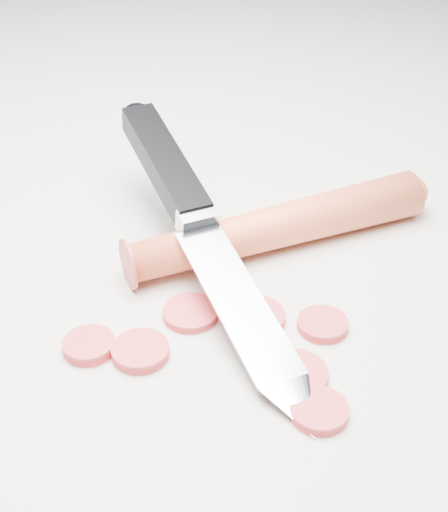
% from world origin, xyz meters
% --- Properties ---
extents(ground, '(2.40, 2.40, 0.00)m').
position_xyz_m(ground, '(0.00, 0.00, 0.00)').
color(ground, silver).
rests_on(ground, ground).
extents(carrot, '(0.17, 0.19, 0.03)m').
position_xyz_m(carrot, '(-0.02, 0.06, 0.02)').
color(carrot, '#E4512B').
rests_on(carrot, ground).
extents(carrot_slice_0, '(0.03, 0.03, 0.01)m').
position_xyz_m(carrot_slice_0, '(-0.08, -0.09, 0.00)').
color(carrot_slice_0, red).
rests_on(carrot_slice_0, ground).
extents(carrot_slice_1, '(0.03, 0.03, 0.01)m').
position_xyz_m(carrot_slice_1, '(-0.05, -0.08, 0.00)').
color(carrot_slice_1, red).
rests_on(carrot_slice_1, ground).
extents(carrot_slice_2, '(0.04, 0.04, 0.01)m').
position_xyz_m(carrot_slice_2, '(0.04, -0.06, 0.00)').
color(carrot_slice_2, red).
rests_on(carrot_slice_2, ground).
extents(carrot_slice_3, '(0.04, 0.04, 0.01)m').
position_xyz_m(carrot_slice_3, '(-0.00, -0.02, 0.00)').
color(carrot_slice_3, red).
rests_on(carrot_slice_3, ground).
extents(carrot_slice_4, '(0.03, 0.03, 0.01)m').
position_xyz_m(carrot_slice_4, '(0.04, -0.01, 0.00)').
color(carrot_slice_4, red).
rests_on(carrot_slice_4, ground).
extents(carrot_slice_5, '(0.04, 0.04, 0.01)m').
position_xyz_m(carrot_slice_5, '(-0.04, -0.04, 0.00)').
color(carrot_slice_5, red).
rests_on(carrot_slice_5, ground).
extents(carrot_slice_6, '(0.03, 0.03, 0.01)m').
position_xyz_m(carrot_slice_6, '(0.06, -0.08, 0.00)').
color(carrot_slice_6, red).
rests_on(carrot_slice_6, ground).
extents(kitchen_knife, '(0.25, 0.22, 0.07)m').
position_xyz_m(kitchen_knife, '(-0.05, 0.00, 0.04)').
color(kitchen_knife, silver).
rests_on(kitchen_knife, ground).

